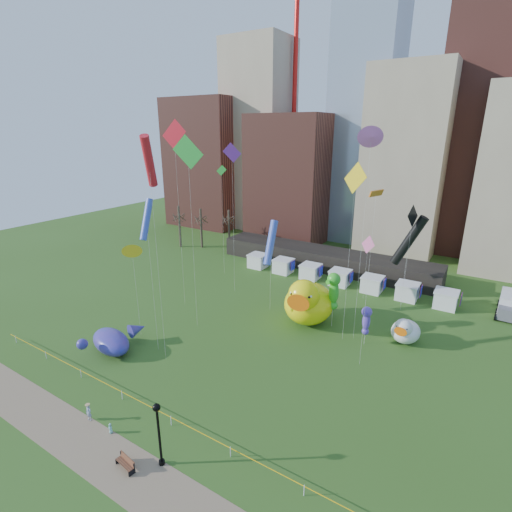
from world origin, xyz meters
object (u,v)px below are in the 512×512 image
Objects in this scene: lamppost at (158,427)px; woman at (89,413)px; seahorse_purple at (366,318)px; park_bench at (126,462)px; big_duck at (308,302)px; seahorse_green at (334,288)px; whale_inflatable at (113,340)px; box_truck at (509,304)px; toddler at (110,428)px; small_duck at (405,331)px.

woman is (-8.36, -0.00, -2.54)m from lamppost.
seahorse_purple is 2.60× the size of park_bench.
lamppost is at bearing -96.49° from big_duck.
seahorse_green is at bearing 59.14° from woman.
whale_inflatable is 49.61m from box_truck.
seahorse_purple reaches higher than park_bench.
park_bench is 1.22× the size of woman.
lamppost is at bearing -81.27° from seahorse_green.
big_duck reaches higher than box_truck.
toddler is at bearing -119.86° from box_truck.
small_duck is 0.82× the size of lamppost.
big_duck is 25.86m from toddler.
woman is (-15.79, -23.96, -2.51)m from seahorse_purple.
lamppost reaches higher than seahorse_purple.
small_duck reaches higher than box_truck.
small_duck is 5.01m from seahorse_purple.
small_duck is 33.16m from woman.
box_truck is at bearing 61.02° from small_duck.
small_duck is 2.45× the size of park_bench.
lamppost is (1.93, 1.59, 2.81)m from park_bench.
lamppost is at bearing -7.61° from woman.
big_duck is 1.35× the size of box_truck.
seahorse_purple is 3.18× the size of woman.
big_duck is 22.99m from whale_inflatable.
park_bench is (-9.35, -25.54, -2.77)m from seahorse_purple.
whale_inflatable reaches higher than park_bench.
small_duck is 0.69× the size of box_truck.
seahorse_purple reaches higher than box_truck.
whale_inflatable is 16.77m from park_bench.
big_duck is 9.72× the size of toddler.
small_duck reaches higher than woman.
whale_inflatable is 1.40× the size of lamppost.
big_duck is at bearing -151.01° from seahorse_green.
seahorse_green is 28.26m from park_bench.
lamppost reaches higher than toddler.
woman is (7.19, -8.16, -0.44)m from whale_inflatable.
woman is at bearing -122.43° from box_truck.
seahorse_green is 26.10m from lamppost.
toddler is at bearing -122.37° from seahorse_purple.
small_duck is at bearing 46.34° from woman.
seahorse_purple is at bearing 49.09° from whale_inflatable.
lamppost reaches higher than woman.
seahorse_purple is at bearing -15.80° from big_duck.
box_truck is at bearing 70.10° from park_bench.
park_bench is at bearing -21.00° from whale_inflatable.
park_bench is 0.28× the size of box_truck.
big_duck is 26.54m from woman.
whale_inflatable is at bearing 152.63° from park_bench.
big_duck is 7.69m from seahorse_purple.
toddler is (-5.48, -25.15, -2.47)m from big_duck.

